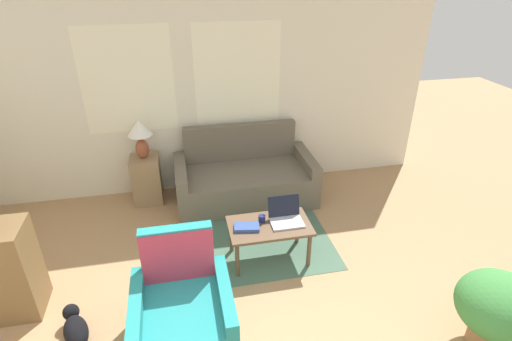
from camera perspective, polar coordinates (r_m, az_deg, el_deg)
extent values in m
cube|color=silver|center=(5.25, -9.14, 10.43)|extent=(6.41, 0.05, 2.60)
cube|color=white|center=(5.18, -17.88, 12.10)|extent=(1.10, 0.01, 1.30)
cube|color=white|center=(5.22, -2.63, 13.49)|extent=(1.10, 0.01, 1.30)
cube|color=#476651|center=(4.88, 0.15, -7.75)|extent=(1.53, 1.94, 0.01)
cube|color=#665B4C|center=(5.27, -1.51, -2.09)|extent=(1.50, 0.88, 0.43)
cube|color=#665B4C|center=(5.48, -2.27, 2.10)|extent=(1.50, 0.12, 0.93)
cube|color=#665B4C|center=(5.17, -10.52, -2.28)|extent=(0.14, 0.88, 0.58)
cube|color=#665B4C|center=(5.42, 7.06, -0.50)|extent=(0.14, 0.88, 0.58)
cube|color=teal|center=(3.54, -10.20, -20.80)|extent=(0.60, 0.79, 0.42)
cube|color=teal|center=(3.61, -10.82, -14.03)|extent=(0.60, 0.10, 0.93)
cube|color=teal|center=(3.52, -16.31, -20.56)|extent=(0.10, 0.79, 0.54)
cube|color=teal|center=(3.50, -4.27, -19.52)|extent=(0.10, 0.79, 0.54)
cube|color=#B23347|center=(3.49, -10.95, -13.25)|extent=(0.60, 0.01, 0.67)
cube|color=#937551|center=(5.39, -15.33, -1.22)|extent=(0.36, 0.36, 0.63)
ellipsoid|color=brown|center=(5.19, -15.94, 3.03)|extent=(0.16, 0.16, 0.25)
cylinder|color=tan|center=(5.13, -16.16, 4.60)|extent=(0.02, 0.02, 0.06)
cone|color=white|center=(5.09, -16.35, 5.91)|extent=(0.30, 0.30, 0.19)
cube|color=brown|center=(4.15, 1.93, -7.91)|extent=(0.85, 0.50, 0.03)
cylinder|color=brown|center=(4.07, -2.69, -12.65)|extent=(0.04, 0.04, 0.41)
cylinder|color=brown|center=(4.22, 7.58, -11.20)|extent=(0.04, 0.04, 0.41)
cylinder|color=brown|center=(4.38, -3.57, -9.30)|extent=(0.04, 0.04, 0.41)
cylinder|color=brown|center=(4.52, 5.94, -8.09)|extent=(0.04, 0.04, 0.41)
cube|color=#B7B7BC|center=(4.16, 4.44, -7.46)|extent=(0.34, 0.22, 0.02)
cube|color=black|center=(4.20, 3.97, -5.05)|extent=(0.34, 0.07, 0.22)
cylinder|color=#191E4C|center=(4.16, 0.84, -6.87)|extent=(0.07, 0.07, 0.08)
cube|color=#334C8E|center=(4.07, -1.32, -8.09)|extent=(0.27, 0.18, 0.04)
cylinder|color=#996B42|center=(4.05, 30.19, -19.73)|extent=(0.31, 0.31, 0.20)
ellipsoid|color=#3D843D|center=(3.82, 31.46, -16.12)|extent=(0.66, 0.66, 0.50)
ellipsoid|color=black|center=(3.90, -24.31, -20.23)|extent=(0.30, 0.39, 0.19)
sphere|color=black|center=(4.02, -24.92, -17.86)|extent=(0.14, 0.14, 0.14)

